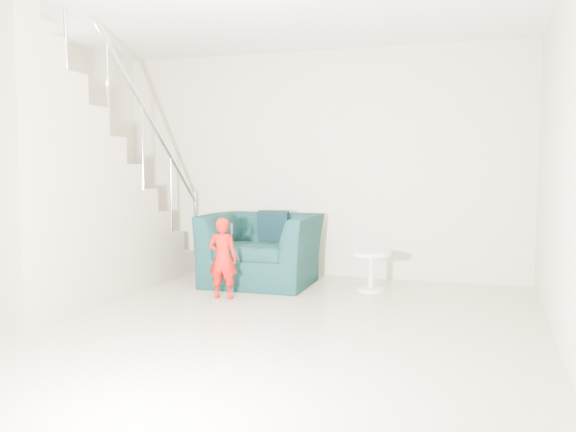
# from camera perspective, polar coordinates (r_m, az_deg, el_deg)

# --- Properties ---
(floor) EXTENTS (5.50, 5.50, 0.00)m
(floor) POSITION_cam_1_polar(r_m,az_deg,el_deg) (4.98, -6.02, -10.88)
(floor) COLOR tan
(floor) RESTS_ON ground
(back_wall) EXTENTS (5.00, 0.00, 5.00)m
(back_wall) POSITION_cam_1_polar(r_m,az_deg,el_deg) (7.39, 2.62, 4.87)
(back_wall) COLOR #BCB499
(back_wall) RESTS_ON floor
(right_wall) EXTENTS (0.00, 5.50, 5.50)m
(right_wall) POSITION_cam_1_polar(r_m,az_deg,el_deg) (4.41, 25.10, 4.42)
(right_wall) COLOR #BCB499
(right_wall) RESTS_ON floor
(armchair) EXTENTS (1.23, 1.08, 0.79)m
(armchair) POSITION_cam_1_polar(r_m,az_deg,el_deg) (6.88, -2.51, -3.11)
(armchair) COLOR black
(armchair) RESTS_ON floor
(toddler) EXTENTS (0.32, 0.23, 0.82)m
(toddler) POSITION_cam_1_polar(r_m,az_deg,el_deg) (6.15, -6.12, -3.94)
(toddler) COLOR #990904
(toddler) RESTS_ON floor
(side_table) EXTENTS (0.42, 0.42, 0.42)m
(side_table) POSITION_cam_1_polar(r_m,az_deg,el_deg) (6.56, 7.77, -4.51)
(side_table) COLOR silver
(side_table) RESTS_ON floor
(staircase) EXTENTS (1.02, 3.03, 3.62)m
(staircase) POSITION_cam_1_polar(r_m,az_deg,el_deg) (6.33, -20.76, 0.91)
(staircase) COLOR #ADA089
(staircase) RESTS_ON floor
(cushion) EXTENTS (0.37, 0.18, 0.37)m
(cushion) POSITION_cam_1_polar(r_m,az_deg,el_deg) (7.08, -1.33, -0.95)
(cushion) COLOR black
(cushion) RESTS_ON armchair
(throw) EXTENTS (0.04, 0.43, 0.49)m
(throw) POSITION_cam_1_polar(r_m,az_deg,el_deg) (7.05, -6.50, -2.12)
(throw) COLOR black
(throw) RESTS_ON armchair
(phone) EXTENTS (0.04, 0.05, 0.10)m
(phone) POSITION_cam_1_polar(r_m,az_deg,el_deg) (6.04, -5.29, -1.19)
(phone) COLOR black
(phone) RESTS_ON toddler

